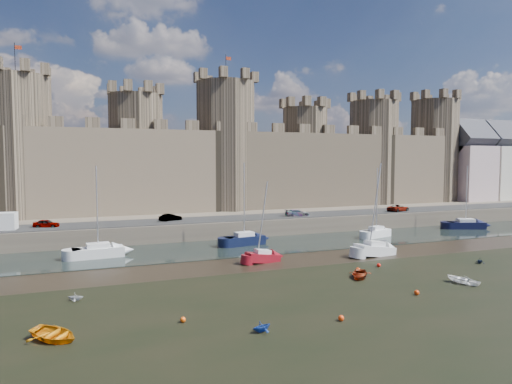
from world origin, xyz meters
The scene contains 28 objects.
ground centered at (0.00, 0.00, 0.00)m, with size 160.00×160.00×0.00m, color black.
seaweed_patch centered at (0.00, -6.00, 0.01)m, with size 70.00×34.00×0.01m, color black.
water_channel centered at (0.00, 24.00, 0.04)m, with size 160.00×12.00×0.08m, color black.
quay centered at (0.00, 60.00, 1.25)m, with size 160.00×60.00×2.50m, color #4C443A.
road centered at (0.00, 34.00, 2.55)m, with size 160.00×7.00×0.10m, color black.
castle centered at (-0.64, 48.00, 11.67)m, with size 108.50×11.00×29.00m.
townhouses centered at (71.50, 46.00, 10.59)m, with size 35.50×9.05×18.13m.
car_0 centered at (-27.43, 33.98, 3.06)m, with size 1.31×3.26×1.11m, color gray.
car_1 centered at (-10.86, 34.44, 3.05)m, with size 1.17×3.34×1.10m, color gray.
car_2 centered at (9.01, 32.81, 3.07)m, with size 1.59×3.90×1.13m, color gray.
car_3 centered at (28.41, 32.55, 3.10)m, with size 2.01×4.35×1.21m, color gray.
sailboat_0 centered at (-21.33, 23.86, 0.83)m, with size 5.89×2.68×10.72m.
sailboat_1 centered at (-2.72, 25.09, 0.85)m, with size 5.76×2.90×11.05m.
sailboat_2 centered at (17.63, 23.93, 0.82)m, with size 5.06×3.09×10.21m.
sailboat_3 centered at (36.57, 25.55, 0.80)m, with size 6.37×4.31×10.41m.
sailboat_4 centered at (-4.18, 14.84, 0.69)m, with size 4.10×2.11×9.14m.
sailboat_5 centered at (9.70, 13.31, 0.79)m, with size 5.38×2.67×11.14m.
dinghy_0 centered at (-24.88, -1.09, 0.35)m, with size 2.40×0.70×3.36m, color orange.
dinghy_1 centered at (-12.06, -4.51, 0.36)m, with size 1.20×0.73×1.38m, color navy.
dinghy_2 centered at (9.88, -0.09, 0.31)m, with size 2.12×0.61×2.97m, color white.
dinghy_3 centered at (-23.68, 7.27, 0.33)m, with size 1.10×0.67×1.27m, color silver.
dinghy_4 centered at (2.05, 5.07, 0.32)m, with size 2.20×0.64×3.09m, color maroon.
dinghy_7 centered at (18.12, 5.57, 0.30)m, with size 0.99×0.60×1.15m, color black.
buoy_0 centered at (-16.54, -0.77, 0.20)m, with size 0.40×0.40×0.40m, color #F4500A.
buoy_1 centered at (6.56, 8.16, 0.21)m, with size 0.43×0.43×0.43m, color red.
buoy_2 centered at (3.38, -1.48, 0.22)m, with size 0.44×0.44×0.44m, color #EF3C0A.
buoy_3 centered at (3.25, 7.13, 0.24)m, with size 0.48×0.48×0.48m, color #F23E0A.
buoy_4 centered at (-5.95, -4.55, 0.21)m, with size 0.43×0.43×0.43m, color #F63A0A.
Camera 1 is at (-23.08, -32.02, 11.48)m, focal length 32.00 mm.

